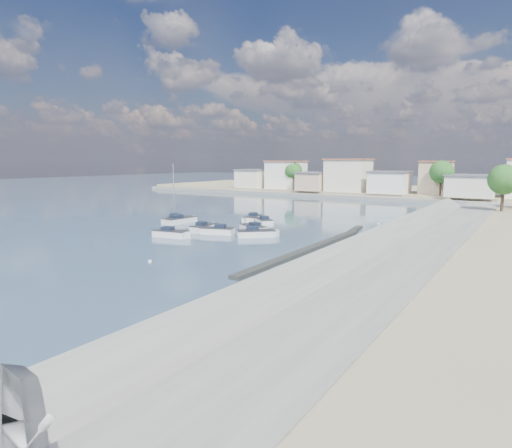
{
  "coord_description": "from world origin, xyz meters",
  "views": [
    {
      "loc": [
        26.25,
        -29.0,
        9.25
      ],
      "look_at": [
        -2.83,
        15.11,
        1.4
      ],
      "focal_mm": 30.0,
      "sensor_mm": 36.0,
      "label": 1
    }
  ],
  "objects_px": {
    "motorboat_c": "(252,228)",
    "motorboat_h": "(173,234)",
    "motorboat_a": "(204,228)",
    "motorboat_d": "(216,231)",
    "sailboat": "(175,218)",
    "motorboat_g": "(252,219)",
    "motorboat_f": "(263,222)",
    "motorboat_e": "(181,220)",
    "motorboat_b": "(258,234)"
  },
  "relations": [
    {
      "from": "motorboat_d",
      "to": "motorboat_f",
      "type": "bearing_deg",
      "value": 87.28
    },
    {
      "from": "motorboat_h",
      "to": "motorboat_g",
      "type": "bearing_deg",
      "value": 88.49
    },
    {
      "from": "motorboat_b",
      "to": "sailboat",
      "type": "height_order",
      "value": "sailboat"
    },
    {
      "from": "motorboat_b",
      "to": "motorboat_g",
      "type": "xyz_separation_m",
      "value": [
        -8.08,
        10.57,
        0.0
      ]
    },
    {
      "from": "motorboat_c",
      "to": "motorboat_h",
      "type": "bearing_deg",
      "value": -121.52
    },
    {
      "from": "motorboat_e",
      "to": "motorboat_f",
      "type": "relative_size",
      "value": 1.4
    },
    {
      "from": "sailboat",
      "to": "motorboat_h",
      "type": "bearing_deg",
      "value": -46.87
    },
    {
      "from": "motorboat_a",
      "to": "motorboat_d",
      "type": "xyz_separation_m",
      "value": [
        2.85,
        -1.17,
        -0.0
      ]
    },
    {
      "from": "motorboat_b",
      "to": "motorboat_e",
      "type": "bearing_deg",
      "value": 167.63
    },
    {
      "from": "motorboat_b",
      "to": "motorboat_h",
      "type": "xyz_separation_m",
      "value": [
        -8.51,
        -6.05,
        0.0
      ]
    },
    {
      "from": "motorboat_c",
      "to": "motorboat_h",
      "type": "relative_size",
      "value": 0.97
    },
    {
      "from": "motorboat_d",
      "to": "motorboat_h",
      "type": "distance_m",
      "value": 5.53
    },
    {
      "from": "motorboat_b",
      "to": "motorboat_c",
      "type": "relative_size",
      "value": 0.97
    },
    {
      "from": "sailboat",
      "to": "motorboat_e",
      "type": "bearing_deg",
      "value": -23.89
    },
    {
      "from": "motorboat_d",
      "to": "motorboat_e",
      "type": "distance_m",
      "value": 11.62
    },
    {
      "from": "motorboat_e",
      "to": "motorboat_h",
      "type": "relative_size",
      "value": 1.21
    },
    {
      "from": "motorboat_b",
      "to": "motorboat_d",
      "type": "height_order",
      "value": "same"
    },
    {
      "from": "motorboat_f",
      "to": "motorboat_g",
      "type": "distance_m",
      "value": 3.26
    },
    {
      "from": "motorboat_c",
      "to": "motorboat_e",
      "type": "height_order",
      "value": "same"
    },
    {
      "from": "motorboat_b",
      "to": "motorboat_e",
      "type": "distance_m",
      "value": 16.56
    },
    {
      "from": "motorboat_c",
      "to": "motorboat_f",
      "type": "relative_size",
      "value": 1.12
    },
    {
      "from": "motorboat_a",
      "to": "motorboat_g",
      "type": "relative_size",
      "value": 0.93
    },
    {
      "from": "motorboat_f",
      "to": "sailboat",
      "type": "distance_m",
      "value": 14.09
    },
    {
      "from": "motorboat_d",
      "to": "motorboat_e",
      "type": "height_order",
      "value": "same"
    },
    {
      "from": "motorboat_f",
      "to": "motorboat_g",
      "type": "relative_size",
      "value": 0.82
    },
    {
      "from": "motorboat_c",
      "to": "motorboat_h",
      "type": "height_order",
      "value": "same"
    },
    {
      "from": "sailboat",
      "to": "motorboat_b",
      "type": "bearing_deg",
      "value": -13.86
    },
    {
      "from": "motorboat_f",
      "to": "motorboat_h",
      "type": "relative_size",
      "value": 0.86
    },
    {
      "from": "motorboat_a",
      "to": "motorboat_g",
      "type": "xyz_separation_m",
      "value": [
        0.4,
        10.73,
        0.0
      ]
    },
    {
      "from": "motorboat_c",
      "to": "motorboat_h",
      "type": "xyz_separation_m",
      "value": [
        -5.57,
        -9.09,
        -0.0
      ]
    },
    {
      "from": "motorboat_b",
      "to": "motorboat_g",
      "type": "height_order",
      "value": "same"
    },
    {
      "from": "motorboat_a",
      "to": "motorboat_c",
      "type": "bearing_deg",
      "value": 30.02
    },
    {
      "from": "motorboat_h",
      "to": "sailboat",
      "type": "xyz_separation_m",
      "value": [
        -9.92,
        10.6,
        0.04
      ]
    },
    {
      "from": "motorboat_b",
      "to": "motorboat_f",
      "type": "height_order",
      "value": "same"
    },
    {
      "from": "motorboat_c",
      "to": "motorboat_a",
      "type": "bearing_deg",
      "value": -149.98
    },
    {
      "from": "motorboat_f",
      "to": "motorboat_h",
      "type": "height_order",
      "value": "same"
    },
    {
      "from": "motorboat_c",
      "to": "motorboat_e",
      "type": "bearing_deg",
      "value": 177.81
    },
    {
      "from": "motorboat_h",
      "to": "sailboat",
      "type": "bearing_deg",
      "value": 133.13
    },
    {
      "from": "motorboat_d",
      "to": "sailboat",
      "type": "distance_m",
      "value": 14.09
    },
    {
      "from": "motorboat_c",
      "to": "motorboat_d",
      "type": "relative_size",
      "value": 1.01
    },
    {
      "from": "motorboat_b",
      "to": "motorboat_c",
      "type": "bearing_deg",
      "value": 134.06
    },
    {
      "from": "sailboat",
      "to": "motorboat_c",
      "type": "bearing_deg",
      "value": -5.56
    },
    {
      "from": "motorboat_e",
      "to": "motorboat_h",
      "type": "bearing_deg",
      "value": -51.39
    },
    {
      "from": "motorboat_d",
      "to": "motorboat_b",
      "type": "bearing_deg",
      "value": 13.25
    },
    {
      "from": "motorboat_a",
      "to": "motorboat_e",
      "type": "relative_size",
      "value": 0.81
    },
    {
      "from": "motorboat_a",
      "to": "motorboat_e",
      "type": "distance_m",
      "value": 8.54
    },
    {
      "from": "motorboat_a",
      "to": "motorboat_f",
      "type": "relative_size",
      "value": 1.13
    },
    {
      "from": "motorboat_d",
      "to": "motorboat_g",
      "type": "relative_size",
      "value": 0.91
    },
    {
      "from": "motorboat_g",
      "to": "sailboat",
      "type": "distance_m",
      "value": 11.98
    },
    {
      "from": "motorboat_a",
      "to": "motorboat_f",
      "type": "bearing_deg",
      "value": 70.28
    }
  ]
}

